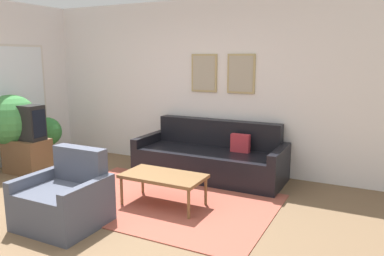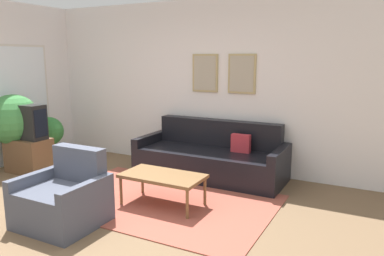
{
  "view_description": "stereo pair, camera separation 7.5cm",
  "coord_description": "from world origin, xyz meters",
  "views": [
    {
      "loc": [
        2.73,
        -2.73,
        1.8
      ],
      "look_at": [
        0.49,
        1.74,
        0.85
      ],
      "focal_mm": 35.0,
      "sensor_mm": 36.0,
      "label": 1
    },
    {
      "loc": [
        2.8,
        -2.7,
        1.8
      ],
      "look_at": [
        0.49,
        1.74,
        0.85
      ],
      "focal_mm": 35.0,
      "sensor_mm": 36.0,
      "label": 2
    }
  ],
  "objects": [
    {
      "name": "ground_plane",
      "position": [
        0.0,
        0.0,
        0.0
      ],
      "size": [
        16.0,
        16.0,
        0.0
      ],
      "primitive_type": "plane",
      "color": "brown"
    },
    {
      "name": "area_rug",
      "position": [
        0.37,
        1.09,
        0.01
      ],
      "size": [
        2.82,
        1.86,
        0.01
      ],
      "color": "#9E4C3D",
      "rests_on": "ground_plane"
    },
    {
      "name": "wall_back",
      "position": [
        0.01,
        2.79,
        1.35
      ],
      "size": [
        8.0,
        0.09,
        2.7
      ],
      "color": "silver",
      "rests_on": "ground_plane"
    },
    {
      "name": "couch",
      "position": [
        0.51,
        2.32,
        0.29
      ],
      "size": [
        2.25,
        0.9,
        0.83
      ],
      "color": "black",
      "rests_on": "ground_plane"
    },
    {
      "name": "coffee_table",
      "position": [
        0.46,
        1.01,
        0.36
      ],
      "size": [
        1.01,
        0.54,
        0.39
      ],
      "color": "brown",
      "rests_on": "ground_plane"
    },
    {
      "name": "tv_stand",
      "position": [
        -2.14,
        1.2,
        0.27
      ],
      "size": [
        0.67,
        0.44,
        0.54
      ],
      "color": "brown",
      "rests_on": "ground_plane"
    },
    {
      "name": "tv",
      "position": [
        -2.14,
        1.2,
        0.81
      ],
      "size": [
        0.64,
        0.28,
        0.54
      ],
      "color": "black",
      "rests_on": "tv_stand"
    },
    {
      "name": "armchair",
      "position": [
        -0.22,
        0.08,
        0.27
      ],
      "size": [
        0.84,
        0.76,
        0.81
      ],
      "rotation": [
        0.0,
        0.0,
        0.2
      ],
      "color": "#474C5B",
      "rests_on": "ground_plane"
    },
    {
      "name": "potted_plant_tall",
      "position": [
        -2.41,
        1.18,
        0.8
      ],
      "size": [
        0.8,
        0.8,
        1.23
      ],
      "color": "#383D42",
      "rests_on": "ground_plane"
    },
    {
      "name": "potted_plant_by_window",
      "position": [
        -2.42,
        1.87,
        0.38
      ],
      "size": [
        0.37,
        0.37,
        0.67
      ],
      "color": "slate",
      "rests_on": "ground_plane"
    },
    {
      "name": "potted_plant_small",
      "position": [
        -2.36,
        1.81,
        0.5
      ],
      "size": [
        0.49,
        0.49,
        0.78
      ],
      "color": "#935638",
      "rests_on": "ground_plane"
    }
  ]
}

